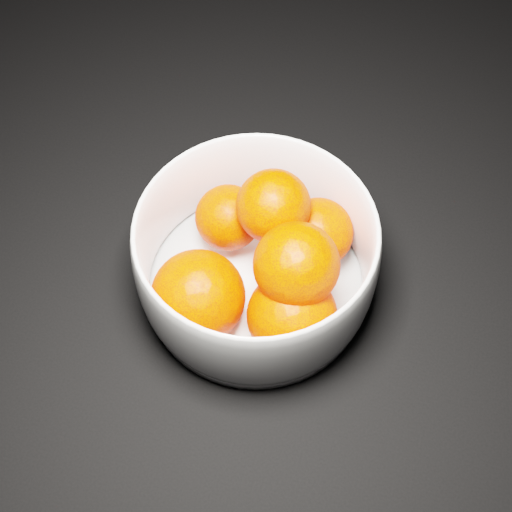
# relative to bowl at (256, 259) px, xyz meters

# --- Properties ---
(bowl) EXTENTS (0.21, 0.21, 0.10)m
(bowl) POSITION_rel_bowl_xyz_m (0.00, 0.00, 0.00)
(bowl) COLOR white
(bowl) RESTS_ON ground
(orange_pile) EXTENTS (0.16, 0.16, 0.11)m
(orange_pile) POSITION_rel_bowl_xyz_m (0.01, -0.01, 0.01)
(orange_pile) COLOR #FF3100
(orange_pile) RESTS_ON bowl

